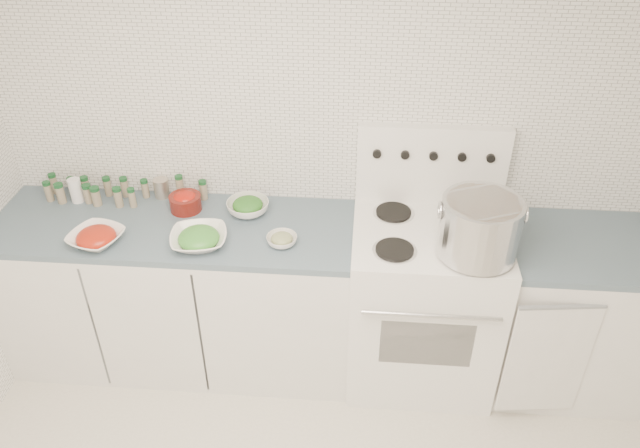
% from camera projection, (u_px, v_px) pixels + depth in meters
% --- Properties ---
extents(room_walls, '(3.54, 3.04, 2.52)m').
position_uv_depth(room_walls, '(309.00, 285.00, 1.76)').
color(room_walls, white).
rests_on(room_walls, ground).
extents(counter_left, '(1.85, 0.62, 0.90)m').
position_uv_depth(counter_left, '(182.00, 292.00, 3.42)').
color(counter_left, white).
rests_on(counter_left, ground).
extents(stove, '(0.76, 0.70, 1.36)m').
position_uv_depth(stove, '(423.00, 299.00, 3.30)').
color(stove, white).
rests_on(stove, ground).
extents(counter_right, '(0.89, 0.68, 0.90)m').
position_uv_depth(counter_right, '(579.00, 314.00, 3.27)').
color(counter_right, white).
rests_on(counter_right, ground).
extents(stock_pot, '(0.39, 0.36, 0.28)m').
position_uv_depth(stock_pot, '(480.00, 226.00, 2.81)').
color(stock_pot, silver).
rests_on(stock_pot, stove).
extents(bowl_tomato, '(0.31, 0.31, 0.08)m').
position_uv_depth(bowl_tomato, '(96.00, 237.00, 3.01)').
color(bowl_tomato, white).
rests_on(bowl_tomato, counter_left).
extents(bowl_snowpea, '(0.32, 0.32, 0.09)m').
position_uv_depth(bowl_snowpea, '(199.00, 238.00, 3.00)').
color(bowl_snowpea, white).
rests_on(bowl_snowpea, counter_left).
extents(bowl_broccoli, '(0.26, 0.26, 0.09)m').
position_uv_depth(bowl_broccoli, '(248.00, 206.00, 3.23)').
color(bowl_broccoli, white).
rests_on(bowl_broccoli, counter_left).
extents(bowl_zucchini, '(0.17, 0.17, 0.06)m').
position_uv_depth(bowl_zucchini, '(282.00, 240.00, 3.01)').
color(bowl_zucchini, white).
rests_on(bowl_zucchini, counter_left).
extents(bowl_pepper, '(0.17, 0.17, 0.10)m').
position_uv_depth(bowl_pepper, '(185.00, 201.00, 3.25)').
color(bowl_pepper, '#5D150F').
rests_on(bowl_pepper, counter_left).
extents(salt_canister, '(0.07, 0.07, 0.13)m').
position_uv_depth(salt_canister, '(76.00, 190.00, 3.31)').
color(salt_canister, white).
rests_on(salt_canister, counter_left).
extents(tin_can, '(0.08, 0.08, 0.11)m').
position_uv_depth(tin_can, '(162.00, 188.00, 3.35)').
color(tin_can, '#B2A697').
rests_on(tin_can, counter_left).
extents(spice_cluster, '(0.86, 0.16, 0.13)m').
position_uv_depth(spice_cluster, '(107.00, 190.00, 3.33)').
color(spice_cluster, gray).
rests_on(spice_cluster, counter_left).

